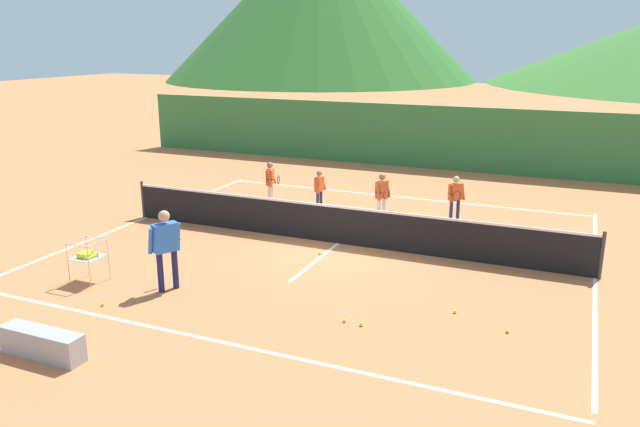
{
  "coord_description": "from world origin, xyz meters",
  "views": [
    {
      "loc": [
        5.36,
        -13.62,
        4.91
      ],
      "look_at": [
        0.11,
        -1.39,
        1.15
      ],
      "focal_mm": 34.71,
      "sensor_mm": 36.0,
      "label": 1
    }
  ],
  "objects": [
    {
      "name": "ground_plane",
      "position": [
        0.0,
        0.0,
        0.0
      ],
      "size": [
        120.0,
        120.0,
        0.0
      ],
      "primitive_type": "plane",
      "color": "#C67042"
    },
    {
      "name": "line_baseline_near",
      "position": [
        0.0,
        -5.63,
        0.0
      ],
      "size": [
        11.8,
        0.08,
        0.01
      ],
      "primitive_type": "cube",
      "color": "white",
      "rests_on": "ground"
    },
    {
      "name": "line_baseline_far",
      "position": [
        0.0,
        5.14,
        0.0
      ],
      "size": [
        11.8,
        0.08,
        0.01
      ],
      "primitive_type": "cube",
      "color": "white",
      "rests_on": "ground"
    },
    {
      "name": "line_sideline_west",
      "position": [
        -5.9,
        0.0,
        0.0
      ],
      "size": [
        0.08,
        10.77,
        0.01
      ],
      "primitive_type": "cube",
      "color": "white",
      "rests_on": "ground"
    },
    {
      "name": "line_sideline_east",
      "position": [
        5.9,
        0.0,
        0.0
      ],
      "size": [
        0.08,
        10.77,
        0.01
      ],
      "primitive_type": "cube",
      "color": "white",
      "rests_on": "ground"
    },
    {
      "name": "line_service_center",
      "position": [
        0.0,
        0.0,
        0.0
      ],
      "size": [
        0.08,
        5.56,
        0.01
      ],
      "primitive_type": "cube",
      "color": "white",
      "rests_on": "ground"
    },
    {
      "name": "tennis_net",
      "position": [
        0.0,
        0.0,
        0.5
      ],
      "size": [
        12.03,
        0.08,
        1.05
      ],
      "color": "#333338",
      "rests_on": "ground"
    },
    {
      "name": "instructor",
      "position": [
        -2.07,
        -4.1,
        1.0
      ],
      "size": [
        0.54,
        0.83,
        1.67
      ],
      "color": "#191E4C",
      "rests_on": "ground"
    },
    {
      "name": "student_0",
      "position": [
        -3.21,
        2.53,
        0.82
      ],
      "size": [
        0.55,
        0.58,
        1.36
      ],
      "color": "silver",
      "rests_on": "ground"
    },
    {
      "name": "student_1",
      "position": [
        -1.65,
        2.64,
        0.73
      ],
      "size": [
        0.23,
        0.48,
        1.21
      ],
      "color": "navy",
      "rests_on": "ground"
    },
    {
      "name": "student_2",
      "position": [
        0.38,
        2.3,
        0.82
      ],
      "size": [
        0.42,
        0.71,
        1.36
      ],
      "color": "silver",
      "rests_on": "ground"
    },
    {
      "name": "student_3",
      "position": [
        2.28,
        2.97,
        0.79
      ],
      "size": [
        0.46,
        0.71,
        1.31
      ],
      "color": "navy",
      "rests_on": "ground"
    },
    {
      "name": "ball_cart",
      "position": [
        -3.85,
        -4.42,
        0.6
      ],
      "size": [
        0.58,
        0.58,
        0.9
      ],
      "color": "#B7B7BC",
      "rests_on": "ground"
    },
    {
      "name": "tennis_ball_0",
      "position": [
        1.75,
        -4.1,
        0.03
      ],
      "size": [
        0.07,
        0.07,
        0.07
      ],
      "primitive_type": "sphere",
      "color": "yellow",
      "rests_on": "ground"
    },
    {
      "name": "tennis_ball_1",
      "position": [
        -2.75,
        -5.27,
        0.03
      ],
      "size": [
        0.07,
        0.07,
        0.07
      ],
      "primitive_type": "sphere",
      "color": "yellow",
      "rests_on": "ground"
    },
    {
      "name": "tennis_ball_2",
      "position": [
        -0.09,
        -0.93,
        0.03
      ],
      "size": [
        0.07,
        0.07,
        0.07
      ],
      "primitive_type": "sphere",
      "color": "yellow",
      "rests_on": "ground"
    },
    {
      "name": "tennis_ball_3",
      "position": [
        4.5,
        -3.37,
        0.03
      ],
      "size": [
        0.07,
        0.07,
        0.07
      ],
      "primitive_type": "sphere",
      "color": "yellow",
      "rests_on": "ground"
    },
    {
      "name": "tennis_ball_4",
      "position": [
        3.51,
        -2.94,
        0.03
      ],
      "size": [
        0.07,
        0.07,
        0.07
      ],
      "primitive_type": "sphere",
      "color": "yellow",
      "rests_on": "ground"
    },
    {
      "name": "tennis_ball_5",
      "position": [
        2.08,
        -4.12,
        0.03
      ],
      "size": [
        0.07,
        0.07,
        0.07
      ],
      "primitive_type": "sphere",
      "color": "yellow",
      "rests_on": "ground"
    },
    {
      "name": "windscreen_fence",
      "position": [
        0.0,
        10.04,
        1.23
      ],
      "size": [
        25.96,
        0.08,
        2.46
      ],
      "primitive_type": "cube",
      "color": "#33753D",
      "rests_on": "ground"
    },
    {
      "name": "courtside_bench",
      "position": [
        -2.24,
        -7.17,
        0.23
      ],
      "size": [
        1.5,
        0.36,
        0.46
      ],
      "primitive_type": "cube",
      "color": "#99999E",
      "rests_on": "ground"
    },
    {
      "name": "hill_1",
      "position": [
        -25.55,
        58.37,
        9.3
      ],
      "size": [
        37.56,
        37.56,
        18.61
      ],
      "primitive_type": "cone",
      "color": "#2D6628",
      "rests_on": "ground"
    }
  ]
}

